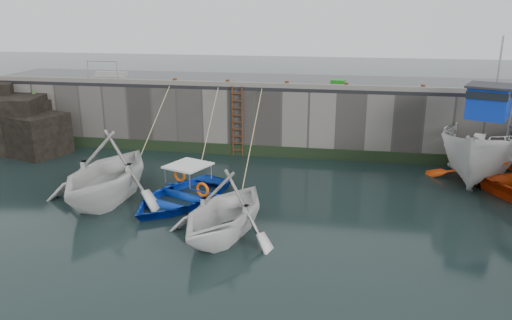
% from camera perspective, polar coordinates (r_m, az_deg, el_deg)
% --- Properties ---
extents(ground, '(120.00, 120.00, 0.00)m').
position_cam_1_polar(ground, '(13.74, -2.89, -11.43)').
color(ground, black).
rests_on(ground, ground).
extents(quay_back, '(30.00, 5.00, 3.00)m').
position_cam_1_polar(quay_back, '(24.93, 3.65, 5.28)').
color(quay_back, slate).
rests_on(quay_back, ground).
extents(road_back, '(30.00, 5.00, 0.16)m').
position_cam_1_polar(road_back, '(24.66, 3.72, 8.88)').
color(road_back, black).
rests_on(road_back, quay_back).
extents(kerb_back, '(30.00, 0.30, 0.20)m').
position_cam_1_polar(kerb_back, '(22.33, 3.00, 8.51)').
color(kerb_back, slate).
rests_on(kerb_back, road_back).
extents(algae_back, '(30.00, 0.08, 0.50)m').
position_cam_1_polar(algae_back, '(22.78, 2.82, 0.93)').
color(algae_back, black).
rests_on(algae_back, ground).
extents(rock_outcrop, '(5.85, 4.24, 3.41)m').
position_cam_1_polar(rock_outcrop, '(26.68, -26.16, 3.82)').
color(rock_outcrop, black).
rests_on(rock_outcrop, ground).
extents(ladder, '(0.51, 0.08, 3.20)m').
position_cam_1_polar(ladder, '(22.75, -2.16, 4.40)').
color(ladder, '#3F1E0F').
rests_on(ladder, ground).
extents(boat_near_white, '(4.70, 5.39, 2.76)m').
position_cam_1_polar(boat_near_white, '(18.57, -16.44, -4.36)').
color(boat_near_white, silver).
rests_on(boat_near_white, ground).
extents(boat_near_white_rope, '(0.04, 4.68, 3.10)m').
position_cam_1_polar(boat_near_white_rope, '(22.39, -11.43, -0.35)').
color(boat_near_white_rope, tan).
rests_on(boat_near_white_rope, ground).
extents(boat_near_blue, '(4.60, 5.32, 0.92)m').
position_cam_1_polar(boat_near_blue, '(17.84, -8.64, -4.72)').
color(boat_near_blue, '#0D3CC7').
rests_on(boat_near_blue, ground).
extents(boat_near_blue_rope, '(0.04, 4.46, 3.10)m').
position_cam_1_polar(boat_near_blue_rope, '(21.72, -5.00, -0.61)').
color(boat_near_blue_rope, tan).
rests_on(boat_near_blue_rope, ground).
extents(boat_near_blacktrim, '(4.67, 5.09, 2.27)m').
position_cam_1_polar(boat_near_blacktrim, '(15.17, -3.57, -8.56)').
color(boat_near_blacktrim, silver).
rests_on(boat_near_blacktrim, ground).
extents(boat_near_blacktrim_rope, '(0.04, 6.52, 3.10)m').
position_cam_1_polar(boat_near_blacktrim_rope, '(20.15, 0.17, -1.95)').
color(boat_near_blacktrim_rope, tan).
rests_on(boat_near_blacktrim_rope, ground).
extents(boat_far_white, '(5.28, 7.86, 5.84)m').
position_cam_1_polar(boat_far_white, '(21.98, 24.62, 1.32)').
color(boat_far_white, silver).
rests_on(boat_far_white, ground).
extents(fish_crate, '(0.66, 0.53, 0.33)m').
position_cam_1_polar(fish_crate, '(22.76, 9.35, 8.63)').
color(fish_crate, '#177815').
rests_on(fish_crate, road_back).
extents(railing, '(1.60, 1.05, 1.00)m').
position_cam_1_polar(railing, '(25.95, -16.45, 9.26)').
color(railing, '#A5A8AD').
rests_on(railing, road_back).
extents(bollard_a, '(0.18, 0.18, 0.28)m').
position_cam_1_polar(bollard_a, '(23.58, -9.24, 8.87)').
color(bollard_a, '#3F1E0F').
rests_on(bollard_a, road_back).
extents(bollard_b, '(0.18, 0.18, 0.28)m').
position_cam_1_polar(bollard_b, '(22.87, -3.26, 8.81)').
color(bollard_b, '#3F1E0F').
rests_on(bollard_b, road_back).
extents(bollard_c, '(0.18, 0.18, 0.28)m').
position_cam_1_polar(bollard_c, '(22.40, 3.55, 8.63)').
color(bollard_c, '#3F1E0F').
rests_on(bollard_c, road_back).
extents(bollard_d, '(0.18, 0.18, 0.28)m').
position_cam_1_polar(bollard_d, '(22.24, 10.28, 8.34)').
color(bollard_d, '#3F1E0F').
rests_on(bollard_d, road_back).
extents(bollard_e, '(0.18, 0.18, 0.28)m').
position_cam_1_polar(bollard_e, '(22.46, 18.54, 7.82)').
color(bollard_e, '#3F1E0F').
rests_on(bollard_e, road_back).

